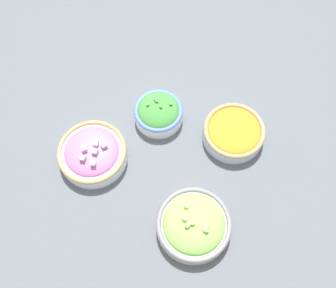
{
  "coord_description": "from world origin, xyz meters",
  "views": [
    {
      "loc": [
        0.23,
        -0.3,
        0.87
      ],
      "look_at": [
        0.0,
        0.0,
        0.03
      ],
      "focal_mm": 40.0,
      "sensor_mm": 36.0,
      "label": 1
    }
  ],
  "objects_px": {
    "bowl_broccoli": "(158,112)",
    "bowl_red_onion": "(92,153)",
    "bowl_carrots": "(234,132)",
    "bowl_lettuce": "(194,224)"
  },
  "relations": [
    {
      "from": "bowl_lettuce",
      "to": "bowl_carrots",
      "type": "distance_m",
      "value": 0.26
    },
    {
      "from": "bowl_broccoli",
      "to": "bowl_red_onion",
      "type": "relative_size",
      "value": 0.74
    },
    {
      "from": "bowl_broccoli",
      "to": "bowl_red_onion",
      "type": "distance_m",
      "value": 0.2
    },
    {
      "from": "bowl_broccoli",
      "to": "bowl_red_onion",
      "type": "bearing_deg",
      "value": -107.11
    },
    {
      "from": "bowl_lettuce",
      "to": "bowl_red_onion",
      "type": "xyz_separation_m",
      "value": [
        -0.3,
        -0.01,
        -0.0
      ]
    },
    {
      "from": "bowl_broccoli",
      "to": "bowl_carrots",
      "type": "height_order",
      "value": "bowl_broccoli"
    },
    {
      "from": "bowl_lettuce",
      "to": "bowl_carrots",
      "type": "relative_size",
      "value": 1.1
    },
    {
      "from": "bowl_lettuce",
      "to": "bowl_red_onion",
      "type": "height_order",
      "value": "bowl_lettuce"
    },
    {
      "from": "bowl_red_onion",
      "to": "bowl_carrots",
      "type": "height_order",
      "value": "bowl_red_onion"
    },
    {
      "from": "bowl_broccoli",
      "to": "bowl_carrots",
      "type": "xyz_separation_m",
      "value": [
        0.18,
        0.07,
        -0.0
      ]
    }
  ]
}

